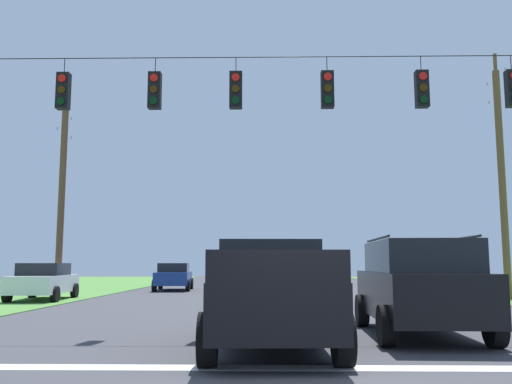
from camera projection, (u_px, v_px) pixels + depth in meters
stop_bar_stripe at (307, 368)px, 7.95m from camera, size 15.45×0.45×0.01m
lane_dash_0 at (289, 323)px, 13.90m from camera, size 2.50×0.15×0.01m
lane_dash_1 at (282, 305)px, 20.04m from camera, size 2.50×0.15×0.01m
lane_dash_2 at (278, 294)px, 26.60m from camera, size 2.50×0.15×0.01m
overhead_signal_span at (285, 154)px, 13.67m from camera, size 17.83×0.31×7.26m
pickup_truck at (270, 293)px, 10.04m from camera, size 2.42×5.46×1.95m
suv_black at (418, 285)px, 11.60m from camera, size 2.37×4.87×2.05m
distant_car_crossing_white at (44, 281)px, 22.45m from camera, size 2.29×4.43×1.52m
distant_car_oncoming at (174, 276)px, 30.92m from camera, size 2.26×4.42×1.52m
utility_pole_mid_right at (502, 175)px, 23.53m from camera, size 0.30×1.98×10.74m
utility_pole_near_left at (62, 195)px, 24.90m from camera, size 0.30×1.82×9.23m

